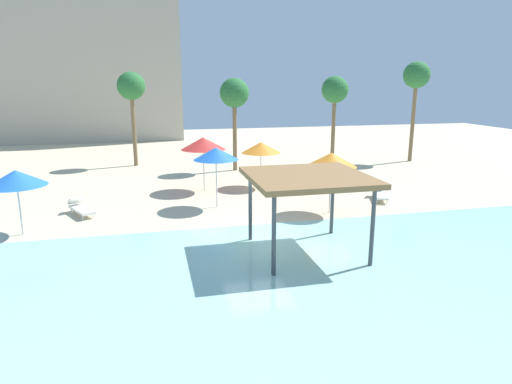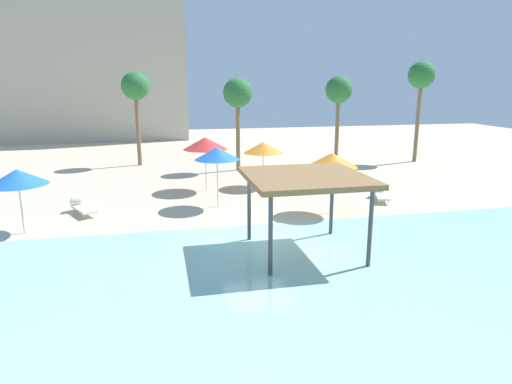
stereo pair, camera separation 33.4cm
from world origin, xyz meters
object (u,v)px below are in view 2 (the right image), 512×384
Objects in this scene: lounge_chair_0 at (82,206)px; palm_tree_3 at (238,95)px; palm_tree_1 at (339,92)px; shade_pavilion at (306,180)px; beach_umbrella_red_1 at (205,143)px; beach_umbrella_blue_2 at (217,154)px; beach_umbrella_orange_4 at (332,160)px; palm_tree_2 at (135,88)px; beach_umbrella_blue_3 at (17,177)px; palm_tree_0 at (421,78)px; lounge_chair_2 at (382,193)px; beach_umbrella_orange_0 at (263,148)px.

lounge_chair_0 is 0.33× the size of palm_tree_3.
palm_tree_1 is at bearing 8.67° from palm_tree_3.
beach_umbrella_red_1 reaches higher than shade_pavilion.
palm_tree_1 reaches higher than lounge_chair_0.
beach_umbrella_orange_4 is (4.82, -2.15, -0.11)m from beach_umbrella_blue_2.
palm_tree_3 reaches higher than shade_pavilion.
beach_umbrella_red_1 is at bearing -65.96° from palm_tree_2.
palm_tree_1 reaches higher than beach_umbrella_blue_3.
beach_umbrella_orange_4 is 0.38× the size of palm_tree_0.
beach_umbrella_red_1 is 6.38m from palm_tree_3.
beach_umbrella_orange_4 is at bearing 58.56° from shade_pavilion.
lounge_chair_0 is 24.49m from palm_tree_0.
lounge_chair_2 is (8.23, -0.48, -2.22)m from beach_umbrella_blue_2.
palm_tree_0 is (7.68, 9.64, 5.71)m from lounge_chair_2.
beach_umbrella_blue_2 is at bearing -150.08° from palm_tree_0.
beach_umbrella_orange_0 is at bearing -50.26° from palm_tree_2.
palm_tree_3 is at bearing 88.53° from shade_pavilion.
beach_umbrella_red_1 is at bearing 93.03° from beach_umbrella_blue_2.
lounge_chair_2 is 0.28× the size of palm_tree_0.
palm_tree_0 reaches higher than palm_tree_3.
beach_umbrella_red_1 reaches higher than beach_umbrella_blue_3.
palm_tree_1 is at bearing 33.88° from beach_umbrella_blue_3.
palm_tree_2 reaches higher than shade_pavilion.
palm_tree_3 is at bearing -171.33° from palm_tree_1.
lounge_chair_2 is at bearing -3.33° from beach_umbrella_blue_2.
lounge_chair_0 is 19.39m from palm_tree_1.
beach_umbrella_orange_4 is (1.79, -5.70, 0.20)m from beach_umbrella_orange_0.
palm_tree_3 reaches higher than beach_umbrella_blue_3.
palm_tree_1 is at bearing -168.58° from lounge_chair_2.
beach_umbrella_blue_2 reaches higher than beach_umbrella_orange_0.
beach_umbrella_blue_3 is at bearing 156.77° from shade_pavilion.
beach_umbrella_blue_2 is 5.28m from beach_umbrella_orange_4.
palm_tree_1 reaches higher than lounge_chair_2.
beach_umbrella_blue_2 is 1.43× the size of lounge_chair_2.
palm_tree_2 is (-3.80, 8.53, 2.76)m from beach_umbrella_red_1.
beach_umbrella_blue_2 is at bearing -135.36° from palm_tree_1.
shade_pavilion reaches higher than beach_umbrella_orange_0.
palm_tree_0 is 6.05m from palm_tree_1.
lounge_chair_0 is at bearing 141.11° from shade_pavilion.
palm_tree_1 reaches higher than beach_umbrella_blue_2.
lounge_chair_2 is 11.50m from palm_tree_1.
beach_umbrella_blue_2 reaches higher than lounge_chair_2.
palm_tree_2 is at bearing 171.93° from palm_tree_0.
shade_pavilion is 10.87m from lounge_chair_0.
palm_tree_3 is (-5.69, 9.20, 4.61)m from lounge_chair_2.
palm_tree_1 is (5.16, 12.01, 2.65)m from beach_umbrella_orange_4.
palm_tree_0 is at bearing 23.55° from beach_umbrella_orange_0.
palm_tree_2 is at bearing 153.41° from palm_tree_3.
palm_tree_3 reaches higher than lounge_chair_2.
beach_umbrella_blue_2 is at bearing -86.97° from beach_umbrella_red_1.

